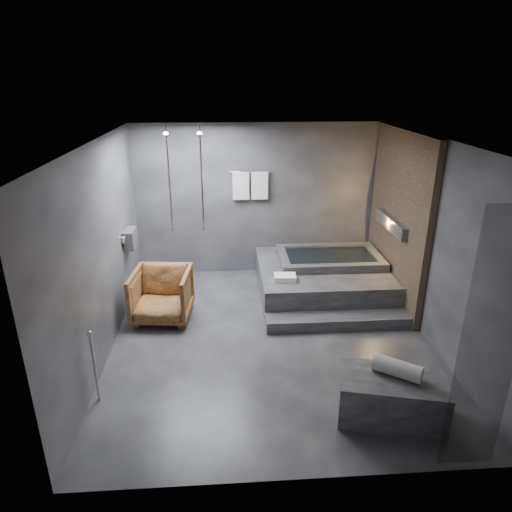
{
  "coord_description": "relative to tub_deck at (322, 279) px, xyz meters",
  "views": [
    {
      "loc": [
        -0.61,
        -5.69,
        3.56
      ],
      "look_at": [
        -0.19,
        0.3,
        1.17
      ],
      "focal_mm": 32.0,
      "sensor_mm": 36.0,
      "label": 1
    }
  ],
  "objects": [
    {
      "name": "room",
      "position": [
        -0.65,
        -1.21,
        1.48
      ],
      "size": [
        5.0,
        5.04,
        2.82
      ],
      "color": "#28282A",
      "rests_on": "ground"
    },
    {
      "name": "tub_deck",
      "position": [
        0.0,
        0.0,
        0.0
      ],
      "size": [
        2.2,
        2.0,
        0.5
      ],
      "primitive_type": "cube",
      "color": "#2C2D2F",
      "rests_on": "ground"
    },
    {
      "name": "tub_step",
      "position": [
        0.0,
        -1.18,
        -0.16
      ],
      "size": [
        2.2,
        0.36,
        0.18
      ],
      "primitive_type": "cube",
      "color": "#2C2D2F",
      "rests_on": "ground"
    },
    {
      "name": "concrete_bench",
      "position": [
        0.11,
        -3.17,
        0.01
      ],
      "size": [
        1.25,
        0.87,
        0.51
      ],
      "primitive_type": "cube",
      "rotation": [
        0.0,
        0.0,
        -0.24
      ],
      "color": "#303033",
      "rests_on": "ground"
    },
    {
      "name": "driftwood_chair",
      "position": [
        -2.67,
        -0.74,
        0.15
      ],
      "size": [
        0.94,
        0.97,
        0.81
      ],
      "primitive_type": "imported",
      "rotation": [
        0.0,
        0.0,
        -0.1
      ],
      "color": "#4D2B13",
      "rests_on": "ground"
    },
    {
      "name": "rolled_towel",
      "position": [
        0.15,
        -3.12,
        0.35
      ],
      "size": [
        0.53,
        0.46,
        0.19
      ],
      "primitive_type": "cylinder",
      "rotation": [
        0.0,
        1.57,
        -0.63
      ],
      "color": "silver",
      "rests_on": "concrete_bench"
    },
    {
      "name": "deck_towel",
      "position": [
        -0.73,
        -0.54,
        0.3
      ],
      "size": [
        0.36,
        0.27,
        0.09
      ],
      "primitive_type": "cube",
      "rotation": [
        0.0,
        0.0,
        -0.07
      ],
      "color": "white",
      "rests_on": "tub_deck"
    }
  ]
}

